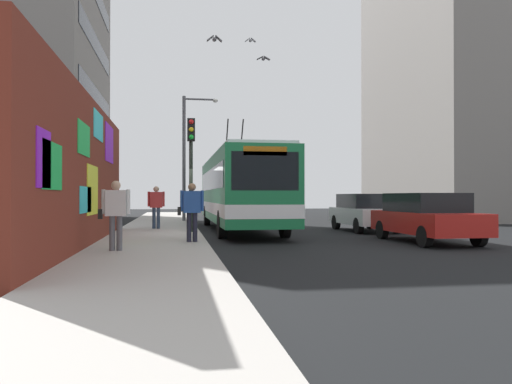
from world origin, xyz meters
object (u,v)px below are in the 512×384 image
Objects in this scene: parked_car_red at (426,216)px; street_lamp at (188,149)px; parked_car_white at (364,211)px; pedestrian_near_wall at (115,209)px; pedestrian_midblock at (156,204)px; city_bus at (239,189)px; pedestrian_at_curb at (192,207)px; traffic_light at (191,155)px.

parked_car_red is 0.67× the size of street_lamp.
parked_car_white is 2.45× the size of pedestrian_near_wall.
street_lamp reaches higher than pedestrian_near_wall.
street_lamp is (6.55, -1.47, 2.88)m from pedestrian_midblock.
parked_car_red is (-6.49, -5.20, -0.97)m from city_bus.
pedestrian_near_wall is (-2.05, 1.92, -0.00)m from pedestrian_at_curb.
parked_car_red is at bearing -76.21° from pedestrian_near_wall.
pedestrian_midblock is at bearing -4.66° from pedestrian_near_wall.
pedestrian_midblock is 7.31m from street_lamp.
city_bus is 3.59m from pedestrian_midblock.
city_bus reaches higher than pedestrian_near_wall.
traffic_light reaches higher than pedestrian_near_wall.
pedestrian_midblock is 0.41× the size of traffic_light.
parked_car_white is 2.45× the size of pedestrian_at_curb.
traffic_light is (4.00, -0.11, 1.84)m from pedestrian_at_curb.
street_lamp is at bearing -0.75° from traffic_light.
traffic_light is 0.62× the size of street_lamp.
street_lamp is at bearing -12.61° from pedestrian_midblock.
pedestrian_midblock reaches higher than parked_car_white.
city_bus is 3.68m from traffic_light.
parked_car_red is 2.64× the size of pedestrian_at_curb.
pedestrian_at_curb reaches higher than parked_car_red.
pedestrian_near_wall is 8.35m from pedestrian_midblock.
pedestrian_at_curb is at bearing 91.91° from parked_car_red.
city_bus reaches higher than parked_car_red.
parked_car_red is 9.66m from pedestrian_near_wall.
pedestrian_midblock is 0.26× the size of street_lamp.
traffic_light is at bearing 101.53° from parked_car_white.
traffic_light is at bearing -18.52° from pedestrian_near_wall.
city_bus is 7.42× the size of pedestrian_at_curb.
parked_car_red is 1.08× the size of parked_car_white.
city_bus is at bearing -82.40° from pedestrian_midblock.
street_lamp is at bearing 29.90° from parked_car_red.
city_bus is at bearing -18.51° from pedestrian_at_curb.
pedestrian_at_curb reaches higher than pedestrian_near_wall.
parked_car_white is 10.79m from street_lamp.
pedestrian_near_wall is (-2.30, 9.38, 0.32)m from parked_car_red.
city_bus is 5.43m from parked_car_white.
street_lamp is (8.83, -0.12, 1.07)m from traffic_light.
city_bus is 2.81× the size of parked_car_red.
pedestrian_near_wall is 6.64m from traffic_light.
pedestrian_midblock reaches higher than pedestrian_near_wall.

